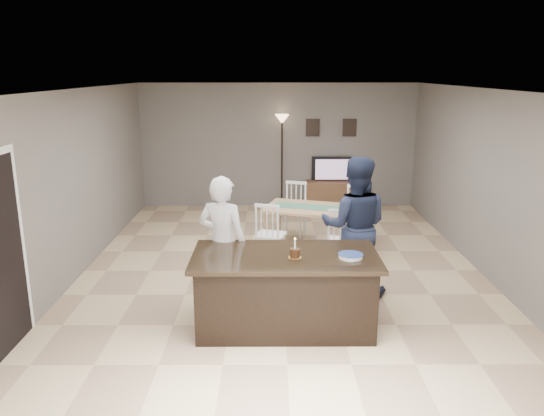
{
  "coord_description": "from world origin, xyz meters",
  "views": [
    {
      "loc": [
        -0.18,
        -7.56,
        2.95
      ],
      "look_at": [
        -0.15,
        -0.3,
        1.06
      ],
      "focal_mm": 35.0,
      "sensor_mm": 36.0,
      "label": 1
    }
  ],
  "objects_px": {
    "plate_stack": "(351,256)",
    "woman": "(223,243)",
    "tv_console": "(333,195)",
    "floor_lamp": "(282,136)",
    "television": "(333,169)",
    "man": "(355,226)",
    "kitchen_island": "(285,290)",
    "birthday_cake": "(295,253)",
    "dining_table": "(316,215)"
  },
  "relations": [
    {
      "from": "plate_stack",
      "to": "woman",
      "type": "bearing_deg",
      "value": 156.39
    },
    {
      "from": "tv_console",
      "to": "floor_lamp",
      "type": "distance_m",
      "value": 1.71
    },
    {
      "from": "television",
      "to": "floor_lamp",
      "type": "height_order",
      "value": "floor_lamp"
    },
    {
      "from": "woman",
      "to": "floor_lamp",
      "type": "distance_m",
      "value": 5.16
    },
    {
      "from": "tv_console",
      "to": "woman",
      "type": "bearing_deg",
      "value": -111.43
    },
    {
      "from": "man",
      "to": "television",
      "type": "bearing_deg",
      "value": -83.04
    },
    {
      "from": "kitchen_island",
      "to": "television",
      "type": "relative_size",
      "value": 2.35
    },
    {
      "from": "tv_console",
      "to": "woman",
      "type": "height_order",
      "value": "woman"
    },
    {
      "from": "kitchen_island",
      "to": "woman",
      "type": "bearing_deg",
      "value": 144.49
    },
    {
      "from": "tv_console",
      "to": "plate_stack",
      "type": "xyz_separation_m",
      "value": [
        -0.46,
        -5.68,
        0.62
      ]
    },
    {
      "from": "television",
      "to": "woman",
      "type": "height_order",
      "value": "woman"
    },
    {
      "from": "television",
      "to": "plate_stack",
      "type": "xyz_separation_m",
      "value": [
        -0.46,
        -5.75,
        0.06
      ]
    },
    {
      "from": "birthday_cake",
      "to": "plate_stack",
      "type": "bearing_deg",
      "value": -0.73
    },
    {
      "from": "kitchen_island",
      "to": "tv_console",
      "type": "relative_size",
      "value": 1.79
    },
    {
      "from": "floor_lamp",
      "to": "plate_stack",
      "type": "bearing_deg",
      "value": -83.45
    },
    {
      "from": "woman",
      "to": "dining_table",
      "type": "xyz_separation_m",
      "value": [
        1.35,
        2.11,
        -0.22
      ]
    },
    {
      "from": "kitchen_island",
      "to": "tv_console",
      "type": "xyz_separation_m",
      "value": [
        1.2,
        5.57,
        -0.15
      ]
    },
    {
      "from": "tv_console",
      "to": "birthday_cake",
      "type": "bearing_deg",
      "value": -100.94
    },
    {
      "from": "kitchen_island",
      "to": "woman",
      "type": "xyz_separation_m",
      "value": [
        -0.77,
        0.55,
        0.4
      ]
    },
    {
      "from": "dining_table",
      "to": "plate_stack",
      "type": "bearing_deg",
      "value": -69.77
    },
    {
      "from": "kitchen_island",
      "to": "floor_lamp",
      "type": "relative_size",
      "value": 1.05
    },
    {
      "from": "man",
      "to": "birthday_cake",
      "type": "bearing_deg",
      "value": 62.37
    },
    {
      "from": "plate_stack",
      "to": "dining_table",
      "type": "xyz_separation_m",
      "value": [
        -0.16,
        2.77,
        -0.29
      ]
    },
    {
      "from": "birthday_cake",
      "to": "dining_table",
      "type": "height_order",
      "value": "birthday_cake"
    },
    {
      "from": "plate_stack",
      "to": "birthday_cake",
      "type": "bearing_deg",
      "value": 179.27
    },
    {
      "from": "television",
      "to": "floor_lamp",
      "type": "xyz_separation_m",
      "value": [
        -1.12,
        -0.05,
        0.73
      ]
    },
    {
      "from": "television",
      "to": "kitchen_island",
      "type": "bearing_deg",
      "value": 77.99
    },
    {
      "from": "man",
      "to": "dining_table",
      "type": "bearing_deg",
      "value": -67.36
    },
    {
      "from": "man",
      "to": "birthday_cake",
      "type": "distance_m",
      "value": 1.38
    },
    {
      "from": "tv_console",
      "to": "man",
      "type": "bearing_deg",
      "value": -93.13
    },
    {
      "from": "birthday_cake",
      "to": "man",
      "type": "bearing_deg",
      "value": 52.32
    },
    {
      "from": "woman",
      "to": "tv_console",
      "type": "bearing_deg",
      "value": -93.51
    },
    {
      "from": "birthday_cake",
      "to": "floor_lamp",
      "type": "relative_size",
      "value": 0.11
    },
    {
      "from": "woman",
      "to": "plate_stack",
      "type": "xyz_separation_m",
      "value": [
        1.51,
        -0.66,
        0.06
      ]
    },
    {
      "from": "plate_stack",
      "to": "tv_console",
      "type": "bearing_deg",
      "value": 85.32
    },
    {
      "from": "kitchen_island",
      "to": "man",
      "type": "xyz_separation_m",
      "value": [
        0.95,
        1.0,
        0.49
      ]
    },
    {
      "from": "plate_stack",
      "to": "dining_table",
      "type": "bearing_deg",
      "value": 93.26
    },
    {
      "from": "kitchen_island",
      "to": "man",
      "type": "relative_size",
      "value": 1.14
    },
    {
      "from": "television",
      "to": "birthday_cake",
      "type": "bearing_deg",
      "value": 79.19
    },
    {
      "from": "dining_table",
      "to": "floor_lamp",
      "type": "xyz_separation_m",
      "value": [
        -0.5,
        2.93,
        0.95
      ]
    },
    {
      "from": "tv_console",
      "to": "birthday_cake",
      "type": "relative_size",
      "value": 5.14
    },
    {
      "from": "man",
      "to": "dining_table",
      "type": "relative_size",
      "value": 0.85
    },
    {
      "from": "television",
      "to": "dining_table",
      "type": "height_order",
      "value": "television"
    },
    {
      "from": "birthday_cake",
      "to": "floor_lamp",
      "type": "distance_m",
      "value": 5.73
    },
    {
      "from": "plate_stack",
      "to": "floor_lamp",
      "type": "height_order",
      "value": "floor_lamp"
    },
    {
      "from": "television",
      "to": "birthday_cake",
      "type": "height_order",
      "value": "birthday_cake"
    },
    {
      "from": "man",
      "to": "kitchen_island",
      "type": "bearing_deg",
      "value": 56.37
    },
    {
      "from": "kitchen_island",
      "to": "plate_stack",
      "type": "xyz_separation_m",
      "value": [
        0.74,
        -0.11,
        0.47
      ]
    },
    {
      "from": "tv_console",
      "to": "woman",
      "type": "distance_m",
      "value": 5.42
    },
    {
      "from": "plate_stack",
      "to": "floor_lamp",
      "type": "xyz_separation_m",
      "value": [
        -0.65,
        5.7,
        0.67
      ]
    }
  ]
}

